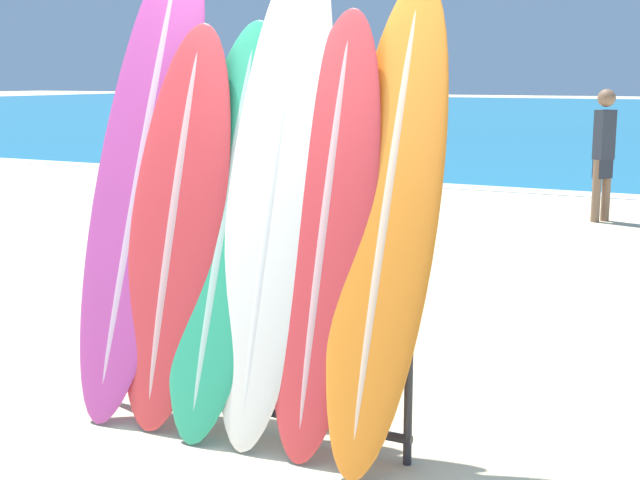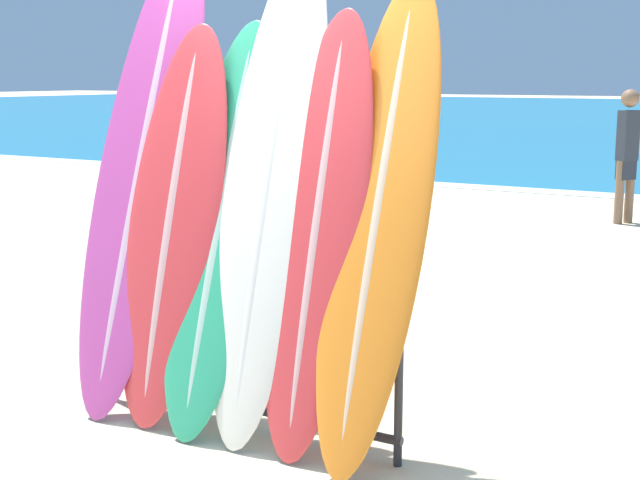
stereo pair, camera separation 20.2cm
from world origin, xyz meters
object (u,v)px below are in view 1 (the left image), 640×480
surfboard_slot_4 (326,233)px  person_far_left (185,181)px  surfboard_rack (246,345)px  surfboard_slot_2 (225,227)px  surfboard_slot_0 (142,171)px  surfboard_slot_1 (176,224)px  person_mid_beach (238,174)px  surfboard_slot_5 (387,220)px  person_near_water (604,150)px  surfboard_slot_3 (275,192)px

surfboard_slot_4 → person_far_left: surfboard_slot_4 is taller
surfboard_rack → surfboard_slot_2: surfboard_slot_2 is taller
surfboard_slot_0 → surfboard_slot_1: surfboard_slot_0 is taller
person_far_left → person_mid_beach: bearing=-105.8°
surfboard_rack → person_mid_beach: size_ratio=1.16×
surfboard_rack → surfboard_slot_4: bearing=4.4°
surfboard_slot_2 → surfboard_slot_5: surfboard_slot_5 is taller
person_near_water → person_far_left: person_far_left is taller
surfboard_slot_1 → person_far_left: surfboard_slot_1 is taller
surfboard_slot_5 → person_near_water: 7.54m
surfboard_slot_1 → surfboard_slot_5: surfboard_slot_5 is taller
person_near_water → person_far_left: size_ratio=0.99×
surfboard_slot_4 → person_near_water: surfboard_slot_4 is taller
surfboard_slot_1 → person_mid_beach: size_ratio=1.33×
person_far_left → surfboard_slot_1: bearing=100.4°
person_mid_beach → person_far_left: bearing=86.4°
surfboard_slot_3 → surfboard_slot_2: bearing=-173.0°
surfboard_rack → surfboard_slot_3: size_ratio=0.73×
person_mid_beach → person_far_left: person_far_left is taller
surfboard_slot_1 → person_near_water: (0.78, 7.58, -0.14)m
surfboard_slot_0 → person_near_water: size_ratio=1.57×
surfboard_slot_5 → person_far_left: size_ratio=1.37×
surfboard_rack → surfboard_slot_5: bearing=5.7°
surfboard_slot_0 → surfboard_slot_3: 0.84m
surfboard_slot_0 → surfboard_slot_4: bearing=-4.9°
surfboard_rack → surfboard_slot_0: 1.09m
surfboard_slot_4 → surfboard_slot_5: surfboard_slot_5 is taller
surfboard_slot_4 → surfboard_slot_0: bearing=175.1°
surfboard_rack → surfboard_slot_2: (-0.14, 0.05, 0.58)m
surfboard_slot_1 → surfboard_slot_3: bearing=5.9°
surfboard_slot_1 → surfboard_slot_2: surfboard_slot_2 is taller
surfboard_slot_5 → person_near_water: size_ratio=1.39×
surfboard_slot_3 → surfboard_slot_5: bearing=-0.6°
surfboard_slot_2 → surfboard_slot_5: 0.87m
surfboard_slot_4 → surfboard_slot_5: bearing=7.7°
surfboard_slot_1 → person_near_water: size_ratio=1.27×
surfboard_rack → person_far_left: person_far_left is taller
surfboard_slot_0 → surfboard_slot_4: 1.16m
surfboard_slot_0 → person_far_left: size_ratio=1.55×
person_mid_beach → person_far_left: (0.17, -1.09, 0.05)m
surfboard_slot_0 → person_mid_beach: size_ratio=1.65×
person_near_water → surfboard_slot_4: bearing=33.9°
surfboard_slot_1 → surfboard_rack: bearing=-2.9°
person_mid_beach → surfboard_slot_4: bearing=115.3°
surfboard_slot_2 → surfboard_slot_5: (0.86, 0.03, 0.09)m
surfboard_slot_3 → person_mid_beach: size_ratio=1.58×
surfboard_slot_2 → person_near_water: (0.50, 7.55, -0.15)m
surfboard_slot_0 → surfboard_slot_5: surfboard_slot_0 is taller
surfboard_slot_0 → person_mid_beach: bearing=115.3°
surfboard_slot_4 → person_near_water: bearing=90.5°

